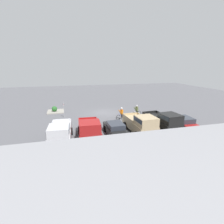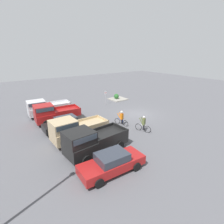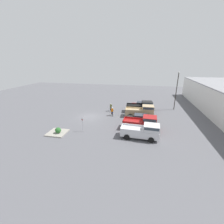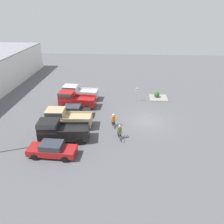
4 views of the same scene
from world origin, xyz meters
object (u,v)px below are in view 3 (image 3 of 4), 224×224
Objects in this scene: cyclist_1 at (111,107)px; sedan_0 at (141,105)px; lamppost at (177,89)px; pickup_truck_1 at (142,111)px; pickup_truck_2 at (143,123)px; shrub at (58,130)px; pickup_truck_3 at (143,131)px; fire_lane_sign at (82,123)px; pickup_truck_0 at (141,107)px; sedan_1 at (140,118)px; cyclist_0 at (112,111)px.

sedan_0 is at bearing 118.08° from cyclist_1.
sedan_0 is 0.58× the size of lamppost.
pickup_truck_1 is 1.03× the size of pickup_truck_2.
pickup_truck_2 is 12.73m from shrub.
pickup_truck_3 is (8.44, 0.26, -0.07)m from pickup_truck_1.
fire_lane_sign is 3.64m from shrub.
sedan_0 is at bearing -178.32° from pickup_truck_3.
pickup_truck_2 reaches higher than pickup_truck_3.
pickup_truck_2 is (5.65, 0.21, -0.02)m from pickup_truck_1.
pickup_truck_0 is 0.67× the size of lamppost.
pickup_truck_3 is 8.92m from fire_lane_sign.
sedan_1 is 11.97m from lamppost.
sedan_1 reaches higher than shrub.
cyclist_1 is (-7.84, -6.71, -0.31)m from pickup_truck_2.
pickup_truck_0 is 11.27m from pickup_truck_3.
lamppost is (-14.13, 15.53, 3.28)m from fire_lane_sign.
cyclist_0 is at bearing 146.18° from shrub.
shrub is (11.82, -5.37, -0.26)m from cyclist_1.
pickup_truck_3 is at bearing 1.15° from pickup_truck_2.
fire_lane_sign is at bearing 115.06° from shrub.
pickup_truck_1 reaches higher than sedan_1.
pickup_truck_0 is 13.87m from fire_lane_sign.
pickup_truck_1 is 3.08× the size of cyclist_0.
pickup_truck_0 is at bearing -177.96° from pickup_truck_3.
sedan_0 is 8.05m from lamppost.
fire_lane_sign is (10.95, -8.51, 0.18)m from pickup_truck_0.
pickup_truck_1 is at bearing 129.04° from shrub.
shrub is (12.45, -11.74, -0.59)m from pickup_truck_0.
cyclist_1 is 12.99m from shrub.
sedan_1 is 0.58× the size of lamppost.
cyclist_0 is at bearing -113.88° from sedan_1.
pickup_truck_1 is at bearing 2.84° from pickup_truck_0.
lamppost is at bearing 132.29° from fire_lane_sign.
pickup_truck_1 is 15.30m from shrub.
pickup_truck_0 is 1.02× the size of pickup_truck_1.
pickup_truck_1 is 2.39× the size of fire_lane_sign.
pickup_truck_0 is 6.40m from cyclist_1.
pickup_truck_2 is 10.33m from cyclist_1.
fire_lane_sign is 2.62× the size of shrub.
cyclist_0 is 2.03× the size of shrub.
pickup_truck_3 reaches higher than sedan_0.
pickup_truck_3 is (5.62, 0.46, 0.37)m from sedan_1.
pickup_truck_1 is 8.45m from pickup_truck_3.
pickup_truck_1 reaches higher than shrub.
fire_lane_sign reaches higher than pickup_truck_3.
lamppost is (-14.45, 6.62, 3.54)m from pickup_truck_3.
shrub is at bearing -43.30° from pickup_truck_0.
lamppost is at bearing 155.39° from pickup_truck_3.
pickup_truck_3 is 3.06× the size of cyclist_1.
shrub is (9.24, -6.19, -0.30)m from cyclist_0.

